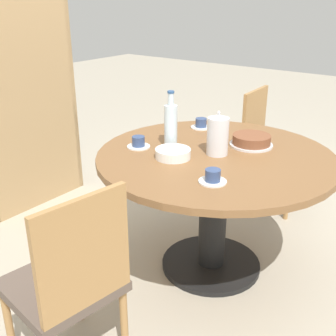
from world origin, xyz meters
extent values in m
plane|color=#B2A893|center=(0.00, 0.00, 0.00)|extent=(14.00, 14.00, 0.00)
cylinder|color=black|center=(0.00, 0.00, 0.01)|extent=(0.59, 0.59, 0.03)
cylinder|color=black|center=(0.00, 0.00, 0.36)|extent=(0.16, 0.16, 0.67)
cylinder|color=brown|center=(0.00, 0.00, 0.72)|extent=(1.31, 1.31, 0.04)
cylinder|color=#A87A47|center=(-0.79, 0.29, 0.19)|extent=(0.03, 0.03, 0.39)
cylinder|color=#A87A47|center=(-1.15, 0.34, 0.19)|extent=(0.03, 0.03, 0.39)
cylinder|color=#A87A47|center=(-0.84, -0.06, 0.19)|extent=(0.03, 0.03, 0.39)
cube|color=brown|center=(-0.99, 0.14, 0.41)|extent=(0.47, 0.47, 0.04)
cube|color=#A87A47|center=(-1.02, -0.06, 0.66)|extent=(0.40, 0.08, 0.46)
cylinder|color=#A87A47|center=(0.83, -0.13, 0.19)|extent=(0.03, 0.03, 0.39)
cylinder|color=#A87A47|center=(1.19, -0.11, 0.19)|extent=(0.03, 0.03, 0.39)
cylinder|color=#A87A47|center=(0.81, 0.23, 0.19)|extent=(0.03, 0.03, 0.39)
cylinder|color=#A87A47|center=(1.17, 0.25, 0.19)|extent=(0.03, 0.03, 0.39)
cube|color=brown|center=(1.00, 0.06, 0.41)|extent=(0.44, 0.44, 0.04)
cube|color=#A87A47|center=(0.99, 0.25, 0.66)|extent=(0.40, 0.05, 0.46)
cube|color=tan|center=(0.31, 1.64, 1.00)|extent=(0.04, 0.28, 2.00)
cube|color=tan|center=(-0.09, 1.51, 1.00)|extent=(0.84, 0.02, 2.00)
cube|color=tan|center=(-0.09, 1.64, 0.02)|extent=(0.77, 0.27, 0.04)
cube|color=tan|center=(-0.09, 1.64, 0.40)|extent=(0.77, 0.27, 0.04)
cube|color=tan|center=(-0.09, 1.64, 0.80)|extent=(0.77, 0.27, 0.04)
cube|color=tan|center=(-0.09, 1.64, 1.20)|extent=(0.77, 0.27, 0.04)
cube|color=beige|center=(0.13, 1.63, 0.17)|extent=(0.32, 0.21, 0.26)
cube|color=beige|center=(-0.31, 1.63, 0.16)|extent=(0.32, 0.21, 0.25)
cube|color=#234793|center=(0.14, 1.63, 0.57)|extent=(0.31, 0.21, 0.31)
cube|color=black|center=(0.13, 1.63, 0.94)|extent=(0.33, 0.21, 0.25)
cube|color=orange|center=(0.15, 1.63, 1.37)|extent=(0.29, 0.21, 0.30)
cylinder|color=silver|center=(0.00, -0.01, 0.84)|extent=(0.12, 0.12, 0.20)
cone|color=silver|center=(0.00, -0.01, 0.95)|extent=(0.11, 0.11, 0.02)
sphere|color=silver|center=(0.00, -0.01, 0.97)|extent=(0.02, 0.02, 0.02)
cylinder|color=silver|center=(-0.06, 0.26, 0.86)|extent=(0.07, 0.07, 0.24)
cylinder|color=silver|center=(-0.06, 0.26, 1.01)|extent=(0.03, 0.03, 0.07)
cylinder|color=#2D5184|center=(-0.06, 0.26, 1.05)|extent=(0.04, 0.04, 0.01)
cylinder|color=silver|center=(0.24, -0.09, 0.74)|extent=(0.25, 0.25, 0.01)
cylinder|color=brown|center=(0.24, -0.09, 0.77)|extent=(0.22, 0.22, 0.05)
cylinder|color=silver|center=(0.36, 0.33, 0.74)|extent=(0.13, 0.13, 0.01)
cylinder|color=#334775|center=(0.36, 0.33, 0.77)|extent=(0.07, 0.07, 0.06)
cylinder|color=silver|center=(-0.33, -0.18, 0.74)|extent=(0.13, 0.13, 0.01)
cylinder|color=#334775|center=(-0.33, -0.18, 0.77)|extent=(0.07, 0.07, 0.06)
cylinder|color=silver|center=(-0.17, 0.41, 0.74)|extent=(0.13, 0.13, 0.01)
cylinder|color=#334775|center=(-0.17, 0.41, 0.77)|extent=(0.07, 0.07, 0.06)
cylinder|color=white|center=(-0.19, 0.15, 0.74)|extent=(0.19, 0.19, 0.01)
cylinder|color=white|center=(-0.19, 0.15, 0.75)|extent=(0.19, 0.19, 0.01)
cylinder|color=white|center=(-0.19, 0.15, 0.76)|extent=(0.19, 0.19, 0.01)
cylinder|color=white|center=(-0.19, 0.15, 0.77)|extent=(0.19, 0.19, 0.01)
cylinder|color=white|center=(-0.19, 0.15, 0.78)|extent=(0.19, 0.19, 0.01)
camera|label=1|loc=(-1.88, -1.09, 1.55)|focal=45.00mm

